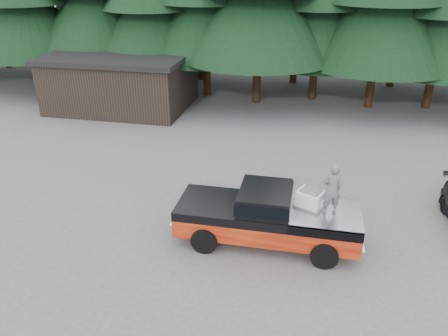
% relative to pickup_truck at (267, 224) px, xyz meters
% --- Properties ---
extents(ground, '(120.00, 120.00, 0.00)m').
position_rel_pickup_truck_xyz_m(ground, '(-1.48, 0.67, -0.67)').
color(ground, '#48494B').
rests_on(ground, ground).
extents(pickup_truck, '(6.00, 2.04, 1.33)m').
position_rel_pickup_truck_xyz_m(pickup_truck, '(0.00, 0.00, 0.00)').
color(pickup_truck, '#C54114').
rests_on(pickup_truck, ground).
extents(truck_cab, '(1.66, 1.90, 0.59)m').
position_rel_pickup_truck_xyz_m(truck_cab, '(-0.10, 0.00, 0.96)').
color(truck_cab, black).
rests_on(truck_cab, pickup_truck).
extents(air_compressor, '(0.96, 0.89, 0.53)m').
position_rel_pickup_truck_xyz_m(air_compressor, '(1.29, 0.24, 0.93)').
color(air_compressor, silver).
rests_on(air_compressor, pickup_truck).
extents(man_on_bed, '(0.71, 0.58, 1.69)m').
position_rel_pickup_truck_xyz_m(man_on_bed, '(1.89, -0.04, 1.51)').
color(man_on_bed, '#515358').
rests_on(man_on_bed, pickup_truck).
extents(utility_building, '(8.40, 6.40, 3.30)m').
position_rel_pickup_truck_xyz_m(utility_building, '(-10.48, 12.67, 1.00)').
color(utility_building, black).
rests_on(utility_building, ground).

